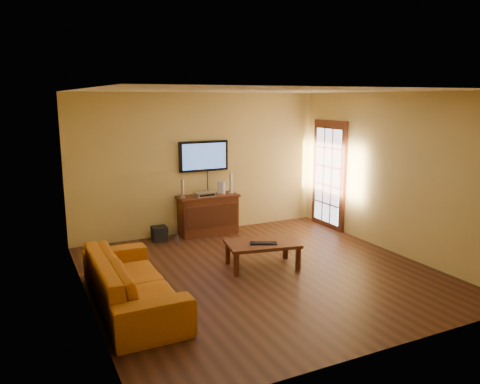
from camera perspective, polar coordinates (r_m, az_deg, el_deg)
ground_plane at (r=7.19m, az=2.61°, el=-9.80°), size 5.00×5.00×0.00m
room_walls at (r=7.31m, az=0.39°, el=4.25°), size 5.00×5.00×5.00m
french_door at (r=9.59m, az=10.76°, el=1.93°), size 0.07×1.02×2.22m
media_console at (r=9.05m, az=-3.89°, el=-2.77°), size 1.18×0.45×0.76m
television at (r=9.02m, az=-4.44°, el=4.38°), size 0.98×0.08×0.58m
coffee_table at (r=7.30m, az=2.74°, el=-6.51°), size 1.20×0.85×0.40m
sofa at (r=6.12m, az=-13.07°, el=-9.52°), size 0.67×2.29×0.89m
speaker_left at (r=8.79m, az=-7.02°, el=0.34°), size 0.10×0.10×0.35m
speaker_right at (r=9.16m, az=-1.13°, el=1.00°), size 0.11×0.11×0.39m
av_receiver at (r=8.89m, az=-4.34°, el=-0.26°), size 0.37×0.27×0.08m
game_console at (r=9.09m, az=-2.31°, el=0.52°), size 0.11×0.18×0.24m
subwoofer at (r=8.80m, az=-9.79°, el=-5.03°), size 0.27×0.27×0.27m
bottle at (r=8.51m, az=-7.65°, el=-5.85°), size 0.06×0.06×0.19m
keyboard at (r=7.21m, az=2.89°, el=-6.24°), size 0.44×0.31×0.02m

